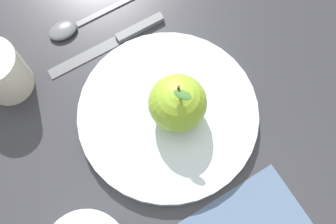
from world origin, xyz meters
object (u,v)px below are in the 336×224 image
Objects in this scene: apple at (178,103)px; knife at (118,39)px; spoon at (73,25)px; dinner_plate at (168,114)px.

apple is 0.17m from knife.
knife is 1.21× the size of spoon.
spoon is (-0.22, -0.07, -0.06)m from apple.
apple is at bearing 6.83° from knife.
apple reaches higher than dinner_plate.
knife is (-0.16, -0.02, -0.06)m from apple.
spoon reaches higher than knife.
dinner_plate is 1.57× the size of spoon.
knife is (-0.15, -0.01, -0.01)m from dinner_plate.
apple is 0.48× the size of knife.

